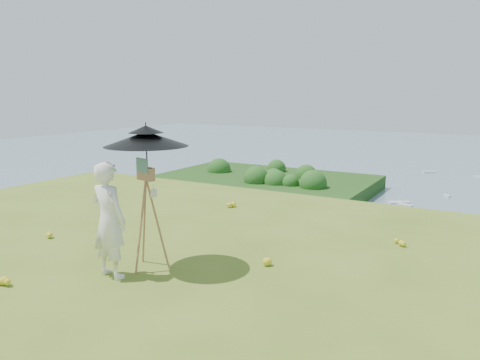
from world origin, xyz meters
The scene contains 11 objects.
ground centered at (0.00, 0.00, 0.00)m, with size 14.00×14.00×0.00m, color #5A7120.
shoreline_tier centered at (0.00, 75.00, -36.00)m, with size 170.00×28.00×8.00m, color #665D51.
peninsula centered at (-75.00, 155.00, -29.00)m, with size 90.00×60.00×12.00m, color #1B3A10, non-canonical shape.
slope_trees centered at (0.00, 35.00, -15.00)m, with size 110.00×50.00×6.00m, color #194E17, non-canonical shape.
harbor_town centered at (0.00, 75.00, -29.50)m, with size 110.00×22.00×5.00m, color silver, non-canonical shape.
moored_boats centered at (-12.50, 161.00, -33.65)m, with size 140.00×140.00×0.70m, color silver, non-canonical shape.
wildflowers centered at (0.00, 0.25, 0.06)m, with size 10.00×10.50×0.12m, color gold, non-canonical shape.
painter centered at (0.55, 0.18, 0.87)m, with size 0.63×0.42×1.74m, color white.
field_easel centered at (0.80, 0.74, 0.87)m, with size 0.66×0.66×1.75m, color #A66845, non-canonical shape.
sun_umbrella centered at (0.81, 0.77, 1.86)m, with size 1.27×1.27×0.84m, color black, non-canonical shape.
painter_cap centered at (0.55, 0.18, 1.69)m, with size 0.19×0.22×0.10m, color #C66F6C, non-canonical shape.
Camera 1 is at (5.54, -4.60, 2.71)m, focal length 35.00 mm.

